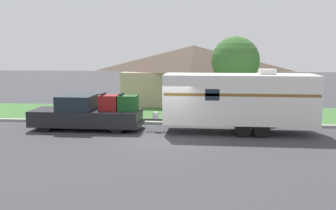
{
  "coord_description": "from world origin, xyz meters",
  "views": [
    {
      "loc": [
        1.95,
        -17.47,
        4.23
      ],
      "look_at": [
        -0.07,
        1.91,
        1.4
      ],
      "focal_mm": 40.0,
      "sensor_mm": 36.0,
      "label": 1
    }
  ],
  "objects": [
    {
      "name": "mailbox",
      "position": [
        0.4,
        4.74,
        1.05
      ],
      "size": [
        0.48,
        0.2,
        1.37
      ],
      "color": "brown",
      "rests_on": "ground_plane"
    },
    {
      "name": "lawn_strip",
      "position": [
        0.0,
        7.4,
        0.01
      ],
      "size": [
        80.0,
        7.0,
        0.03
      ],
      "color": "#3D6B33",
      "rests_on": "ground_plane"
    },
    {
      "name": "tree_in_yard",
      "position": [
        3.71,
        6.52,
        3.6
      ],
      "size": [
        3.04,
        3.04,
        5.13
      ],
      "color": "brown",
      "rests_on": "ground_plane"
    },
    {
      "name": "house_across_street",
      "position": [
        0.82,
        13.05,
        2.42
      ],
      "size": [
        11.55,
        6.86,
        4.65
      ],
      "color": "tan",
      "rests_on": "ground_plane"
    },
    {
      "name": "ground_plane",
      "position": [
        0.0,
        0.0,
        0.0
      ],
      "size": [
        120.0,
        120.0,
        0.0
      ],
      "primitive_type": "plane",
      "color": "#38383D"
    },
    {
      "name": "pickup_truck",
      "position": [
        -4.43,
        1.91,
        0.87
      ],
      "size": [
        5.96,
        2.09,
        2.0
      ],
      "color": "black",
      "rests_on": "ground_plane"
    },
    {
      "name": "curb_strip",
      "position": [
        0.0,
        3.75,
        0.07
      ],
      "size": [
        80.0,
        0.3,
        0.14
      ],
      "color": "#999993",
      "rests_on": "ground_plane"
    },
    {
      "name": "travel_trailer",
      "position": [
        3.61,
        1.91,
        1.78
      ],
      "size": [
        8.79,
        2.33,
        3.32
      ],
      "color": "black",
      "rests_on": "ground_plane"
    }
  ]
}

